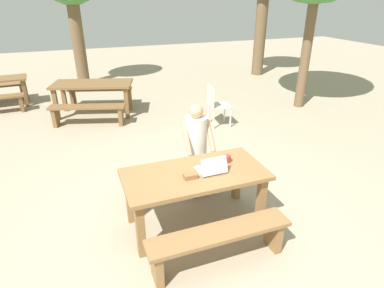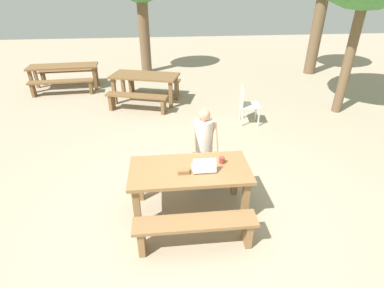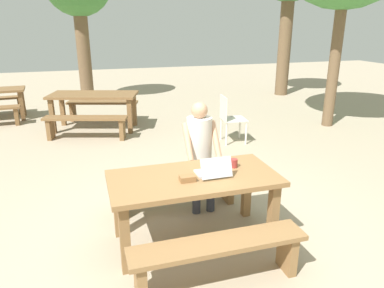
% 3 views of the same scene
% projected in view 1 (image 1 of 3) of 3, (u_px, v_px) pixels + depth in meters
% --- Properties ---
extents(ground_plane, '(30.00, 30.00, 0.00)m').
position_uv_depth(ground_plane, '(195.00, 222.00, 4.07)').
color(ground_plane, tan).
extents(picnic_table_front, '(1.68, 0.83, 0.73)m').
position_uv_depth(picnic_table_front, '(195.00, 181.00, 3.81)').
color(picnic_table_front, olive).
rests_on(picnic_table_front, ground).
extents(bench_near, '(1.55, 0.30, 0.43)m').
position_uv_depth(bench_near, '(219.00, 239.00, 3.33)').
color(bench_near, olive).
rests_on(bench_near, ground).
extents(bench_far, '(1.55, 0.30, 0.43)m').
position_uv_depth(bench_far, '(177.00, 174.00, 4.54)').
color(bench_far, olive).
rests_on(bench_far, ground).
extents(laptop, '(0.32, 0.28, 0.21)m').
position_uv_depth(laptop, '(211.00, 167.00, 3.76)').
color(laptop, silver).
rests_on(laptop, picnic_table_front).
extents(small_pouch, '(0.15, 0.10, 0.06)m').
position_uv_depth(small_pouch, '(190.00, 176.00, 3.64)').
color(small_pouch, olive).
rests_on(small_pouch, picnic_table_front).
extents(coffee_mug, '(0.08, 0.08, 0.09)m').
position_uv_depth(coffee_mug, '(227.00, 159.00, 3.98)').
color(coffee_mug, '#99332D').
rests_on(coffee_mug, picnic_table_front).
extents(person_seated, '(0.41, 0.41, 1.31)m').
position_uv_depth(person_seated, '(197.00, 144.00, 4.42)').
color(person_seated, '#333847').
rests_on(person_seated, ground).
extents(plastic_chair, '(0.48, 0.48, 0.89)m').
position_uv_depth(plastic_chair, '(216.00, 104.00, 6.86)').
color(plastic_chair, silver).
rests_on(plastic_chair, ground).
extents(picnic_table_mid, '(1.94, 1.29, 0.77)m').
position_uv_depth(picnic_table_mid, '(93.00, 88.00, 7.42)').
color(picnic_table_mid, brown).
rests_on(picnic_table_mid, ground).
extents(bench_mid_south, '(1.62, 0.75, 0.45)m').
position_uv_depth(bench_mid_south, '(88.00, 111.00, 6.92)').
color(bench_mid_south, brown).
rests_on(bench_mid_south, ground).
extents(bench_mid_north, '(1.62, 0.75, 0.45)m').
position_uv_depth(bench_mid_north, '(100.00, 93.00, 8.19)').
color(bench_mid_north, brown).
rests_on(bench_mid_north, ground).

